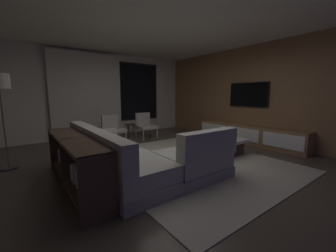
{
  "coord_description": "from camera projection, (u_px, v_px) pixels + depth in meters",
  "views": [
    {
      "loc": [
        -2.35,
        -3.08,
        1.34
      ],
      "look_at": [
        0.27,
        0.45,
        0.67
      ],
      "focal_mm": 21.89,
      "sensor_mm": 36.0,
      "label": 1
    }
  ],
  "objects": [
    {
      "name": "ceiling",
      "position": [
        171.0,
        18.0,
        3.63
      ],
      "size": [
        8.2,
        8.2,
        0.0
      ],
      "primitive_type": "plane",
      "color": "silver"
    },
    {
      "name": "back_wall_with_window",
      "position": [
        102.0,
        95.0,
        6.66
      ],
      "size": [
        6.6,
        0.3,
        2.7
      ],
      "color": "silver",
      "rests_on": "floor"
    },
    {
      "name": "coffee_table",
      "position": [
        212.0,
        145.0,
        4.73
      ],
      "size": [
        1.16,
        1.16,
        0.36
      ],
      "color": "#462F24",
      "rests_on": "floor"
    },
    {
      "name": "media_console",
      "position": [
        249.0,
        135.0,
        5.67
      ],
      "size": [
        0.46,
        3.1,
        0.52
      ],
      "color": "#8E6642",
      "rests_on": "floor"
    },
    {
      "name": "console_table_behind_couch",
      "position": [
        75.0,
        160.0,
        2.95
      ],
      "size": [
        0.4,
        2.1,
        0.74
      ],
      "color": "#462F24",
      "rests_on": "floor"
    },
    {
      "name": "side_stool",
      "position": [
        130.0,
        127.0,
        6.24
      ],
      "size": [
        0.32,
        0.32,
        0.46
      ],
      "color": "#333338",
      "rests_on": "floor"
    },
    {
      "name": "mounted_tv",
      "position": [
        248.0,
        95.0,
        5.77
      ],
      "size": [
        0.05,
        1.17,
        0.68
      ],
      "color": "black"
    },
    {
      "name": "accent_chair_by_curtain",
      "position": [
        112.0,
        127.0,
        5.82
      ],
      "size": [
        0.58,
        0.6,
        0.78
      ],
      "color": "#B2ADA0",
      "rests_on": "floor"
    },
    {
      "name": "sectional_couch",
      "position": [
        136.0,
        159.0,
        3.4
      ],
      "size": [
        1.98,
        2.5,
        0.82
      ],
      "color": "gray",
      "rests_on": "floor"
    },
    {
      "name": "floor",
      "position": [
        170.0,
        164.0,
        4.03
      ],
      "size": [
        9.2,
        9.2,
        0.0
      ],
      "primitive_type": "plane",
      "color": "#473D33"
    },
    {
      "name": "accent_chair_near_window",
      "position": [
        145.0,
        124.0,
        6.44
      ],
      "size": [
        0.56,
        0.58,
        0.78
      ],
      "color": "#B2ADA0",
      "rests_on": "floor"
    },
    {
      "name": "area_rug",
      "position": [
        187.0,
        161.0,
        4.16
      ],
      "size": [
        3.2,
        3.8,
        0.01
      ],
      "primitive_type": "cube",
      "color": "#ADA391",
      "rests_on": "floor"
    },
    {
      "name": "media_wall",
      "position": [
        259.0,
        95.0,
        5.64
      ],
      "size": [
        0.12,
        7.8,
        2.7
      ],
      "color": "#8E6642",
      "rests_on": "floor"
    },
    {
      "name": "book_stack_on_coffee_table",
      "position": [
        222.0,
        138.0,
        4.6
      ],
      "size": [
        0.25,
        0.21,
        0.05
      ],
      "color": "#CB8D96",
      "rests_on": "coffee_table"
    }
  ]
}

